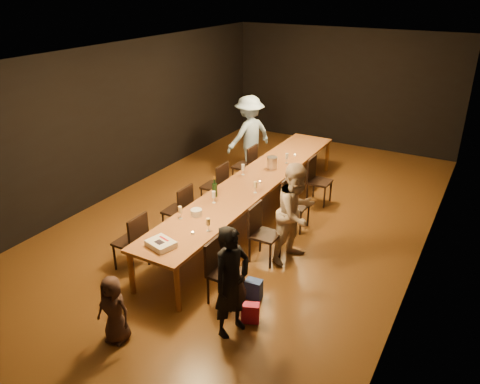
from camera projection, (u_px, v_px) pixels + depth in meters
The scene contains 30 objects.
ground at pixel (253, 217), 8.82m from camera, with size 10.00×10.00×0.00m, color #482612.
room_shell at pixel (254, 109), 7.95m from camera, with size 6.04×10.04×3.02m.
table at pixel (253, 183), 8.53m from camera, with size 0.90×6.00×0.75m.
chair_right_0 at pixel (226, 273), 6.35m from camera, with size 0.42×0.42×0.93m, color black, non-canonical shape.
chair_right_1 at pixel (265, 234), 7.30m from camera, with size 0.42×0.42×0.93m, color black, non-canonical shape.
chair_right_2 at pixel (296, 205), 8.25m from camera, with size 0.42×0.42×0.93m, color black, non-canonical shape.
chair_right_3 at pixel (320, 181), 9.20m from camera, with size 0.42×0.42×0.93m, color black, non-canonical shape.
chair_left_0 at pixel (130, 241), 7.10m from camera, with size 0.42×0.42×0.93m, color black, non-canonical shape.
chair_left_1 at pixel (177, 210), 8.05m from camera, with size 0.42×0.42×0.93m, color black, non-canonical shape.
chair_left_2 at pixel (214, 185), 9.01m from camera, with size 0.42×0.42×0.93m, color black, non-canonical shape.
chair_left_3 at pixel (244, 166), 9.96m from camera, with size 0.42×0.42×0.93m, color black, non-canonical shape.
woman_birthday at pixel (232, 282), 5.68m from camera, with size 0.54×0.36×1.49m, color black.
woman_tan at pixel (296, 213), 7.21m from camera, with size 0.79×0.61×1.62m, color beige.
man_blue at pixel (249, 135), 10.52m from camera, with size 1.15×0.66×1.78m, color #99C2ED.
child at pixel (114, 309), 5.66m from camera, with size 0.44×0.29×0.91m, color #3F2923.
gift_bag_red at pixel (250, 313), 6.08m from camera, with size 0.23×0.13×0.28m, color #DE214E.
gift_bag_blue at pixel (254, 289), 6.54m from camera, with size 0.23×0.15×0.29m, color #2543A4.
birthday_cake at pixel (161, 244), 6.40m from camera, with size 0.43×0.38×0.09m.
plate_stack at pixel (196, 212), 7.24m from camera, with size 0.18×0.18×0.10m, color white.
champagne_bottle at pixel (215, 187), 7.81m from camera, with size 0.09×0.09×0.36m, color black, non-canonical shape.
ice_bucket at pixel (272, 163), 9.02m from camera, with size 0.21×0.21×0.23m, color silver.
wineglass_0 at pixel (180, 213), 7.12m from camera, with size 0.06×0.06×0.21m, color beige, non-canonical shape.
wineglass_1 at pixel (208, 225), 6.77m from camera, with size 0.06×0.06×0.21m, color beige, non-canonical shape.
wineglass_2 at pixel (214, 197), 7.62m from camera, with size 0.06×0.06×0.21m, color silver, non-canonical shape.
wineglass_3 at pixel (255, 187), 7.98m from camera, with size 0.06×0.06×0.21m, color beige, non-canonical shape.
wineglass_4 at pixel (243, 170), 8.71m from camera, with size 0.06×0.06×0.21m, color silver, non-canonical shape.
wineglass_5 at pixel (287, 158), 9.25m from camera, with size 0.06×0.06×0.21m, color silver, non-canonical shape.
tealight_near at pixel (193, 233), 6.73m from camera, with size 0.05×0.05×0.03m, color #B2B7B2.
tealight_mid at pixel (260, 182), 8.41m from camera, with size 0.05×0.05×0.03m, color #B2B7B2.
tealight_far at pixel (295, 155), 9.67m from camera, with size 0.05×0.05×0.03m, color #B2B7B2.
Camera 1 is at (3.62, -6.93, 4.11)m, focal length 35.00 mm.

